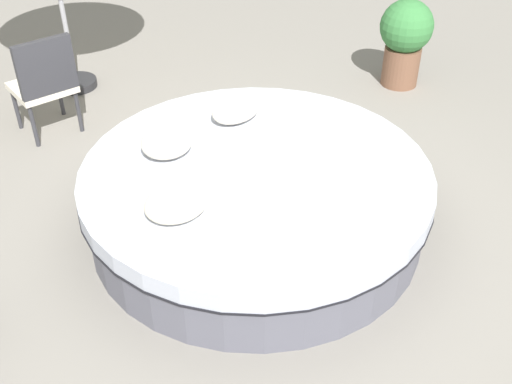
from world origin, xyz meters
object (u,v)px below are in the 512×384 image
(throw_pillow_0, at_px, (236,110))
(throw_pillow_2, at_px, (176,203))
(round_bed, at_px, (256,197))
(planter, at_px, (405,37))
(patio_chair, at_px, (44,80))
(throw_pillow_1, at_px, (167,141))

(throw_pillow_0, xyz_separation_m, throw_pillow_2, (1.16, 0.58, -0.01))
(throw_pillow_2, bearing_deg, round_bed, 177.48)
(throw_pillow_0, bearing_deg, planter, 177.67)
(patio_chair, relative_size, planter, 1.05)
(throw_pillow_2, height_order, planter, planter)
(throw_pillow_0, bearing_deg, patio_chair, -67.96)
(throw_pillow_0, relative_size, throw_pillow_2, 1.02)
(throw_pillow_1, distance_m, throw_pillow_2, 0.73)
(throw_pillow_0, height_order, planter, planter)
(throw_pillow_1, height_order, throw_pillow_2, throw_pillow_1)
(throw_pillow_1, bearing_deg, throw_pillow_0, 179.34)
(throw_pillow_0, bearing_deg, throw_pillow_1, -0.66)
(throw_pillow_0, relative_size, planter, 0.49)
(throw_pillow_1, bearing_deg, throw_pillow_2, 53.83)
(round_bed, distance_m, throw_pillow_1, 0.78)
(round_bed, height_order, planter, planter)
(round_bed, xyz_separation_m, patio_chair, (0.28, -2.35, 0.28))
(throw_pillow_0, xyz_separation_m, throw_pillow_1, (0.73, -0.01, 0.02))
(throw_pillow_0, xyz_separation_m, patio_chair, (0.70, -1.74, -0.06))
(round_bed, xyz_separation_m, throw_pillow_1, (0.31, -0.62, 0.37))
(throw_pillow_1, relative_size, patio_chair, 0.41)
(throw_pillow_0, height_order, throw_pillow_1, throw_pillow_1)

